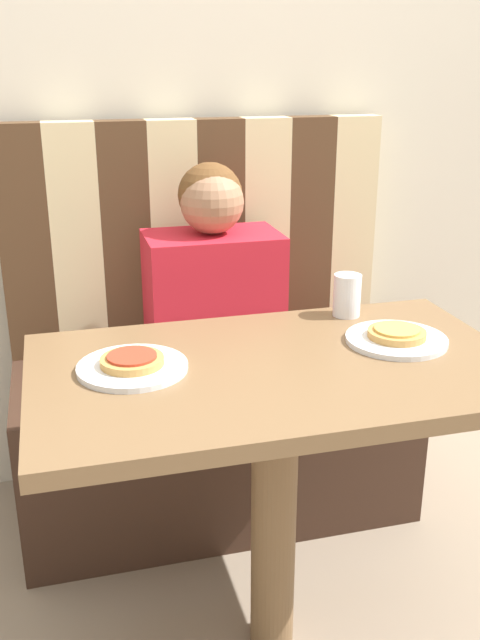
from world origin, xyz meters
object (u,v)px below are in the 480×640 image
object	(u,v)px
plate_right	(396,340)
pizza_right	(397,333)
plate_left	(132,367)
person	(213,277)
drinking_cup	(347,295)
pizza_left	(132,360)

from	to	relation	value
plate_right	pizza_right	size ratio (longest dim) A/B	1.74
pizza_right	plate_left	bearing A→B (deg)	180.00
plate_left	plate_right	world-z (taller)	same
person	plate_right	distance (m)	0.61
plate_right	drinking_cup	xyz separation A→B (m)	(-0.04, 0.19, 0.04)
plate_right	drinking_cup	distance (m)	0.20
person	plate_right	xyz separation A→B (m)	(0.29, -0.54, -0.01)
person	pizza_left	distance (m)	0.61
person	drinking_cup	distance (m)	0.43
plate_left	drinking_cup	world-z (taller)	drinking_cup
pizza_right	drinking_cup	size ratio (longest dim) A/B	1.24
person	pizza_left	world-z (taller)	person
plate_right	plate_left	bearing A→B (deg)	180.00
pizza_right	drinking_cup	bearing A→B (deg)	101.14
pizza_right	pizza_left	bearing A→B (deg)	180.00
plate_left	pizza_left	bearing A→B (deg)	0.00
person	plate_right	world-z (taller)	person
plate_left	drinking_cup	distance (m)	0.57
person	plate_left	xyz separation A→B (m)	(-0.29, -0.54, -0.01)
plate_right	drinking_cup	size ratio (longest dim) A/B	2.17
plate_right	drinking_cup	bearing A→B (deg)	101.14
drinking_cup	person	bearing A→B (deg)	125.61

